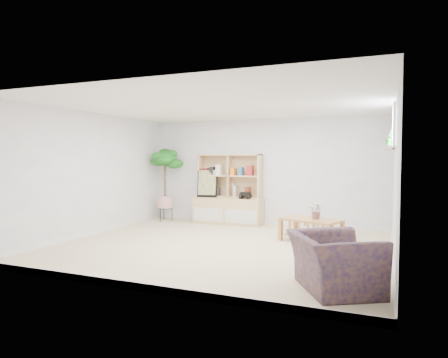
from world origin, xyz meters
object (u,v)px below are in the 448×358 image
at_px(storage_unit, 228,189).
at_px(armchair, 334,259).
at_px(floor_tree, 165,185).
at_px(coffee_table, 311,231).

height_order(storage_unit, armchair, storage_unit).
xyz_separation_m(storage_unit, floor_tree, (-1.56, -0.19, 0.07)).
bearing_deg(armchair, floor_tree, 20.31).
bearing_deg(floor_tree, storage_unit, 6.96).
xyz_separation_m(storage_unit, armchair, (2.84, -3.85, -0.43)).
relative_size(storage_unit, armchair, 1.62).
bearing_deg(armchair, storage_unit, 6.52).
relative_size(floor_tree, armchair, 1.76).
height_order(storage_unit, coffee_table, storage_unit).
xyz_separation_m(coffee_table, armchair, (0.72, -2.53, 0.16)).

